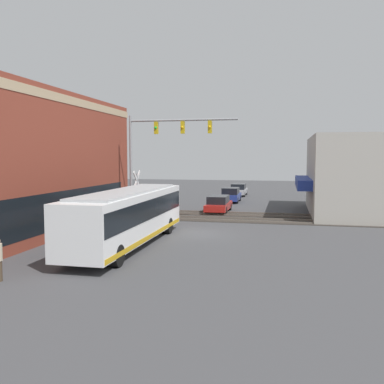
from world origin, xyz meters
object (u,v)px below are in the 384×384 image
at_px(city_bus, 129,215).
at_px(parked_car_silver, 239,190).
at_px(crossing_signal, 137,191).
at_px(pedestrian_at_crossing, 150,212).
at_px(parked_car_red, 219,204).
at_px(parked_car_blue, 231,195).

bearing_deg(city_bus, parked_car_silver, -4.81).
bearing_deg(city_bus, crossing_signal, 16.68).
bearing_deg(crossing_signal, city_bus, -163.32).
distance_m(parked_car_silver, pedestrian_at_crossing, 23.82).
bearing_deg(parked_car_red, city_bus, 170.10).
distance_m(parked_car_blue, pedestrian_at_crossing, 16.36).
bearing_deg(pedestrian_at_crossing, crossing_signal, 58.71).
distance_m(crossing_signal, parked_car_blue, 16.06).
height_order(city_bus, pedestrian_at_crossing, city_bus).
xyz_separation_m(crossing_signal, parked_car_red, (6.81, -5.02, -1.62)).
bearing_deg(parked_car_blue, crossing_signal, 161.67).
bearing_deg(parked_car_blue, parked_car_red, 180.00).
xyz_separation_m(parked_car_silver, pedestrian_at_crossing, (-23.52, 3.81, 0.15)).
xyz_separation_m(city_bus, parked_car_silver, (30.87, -2.60, -0.99)).
xyz_separation_m(city_bus, parked_car_red, (14.90, -2.60, -1.01)).
bearing_deg(crossing_signal, parked_car_blue, -18.33).
bearing_deg(parked_car_red, crossing_signal, 143.57).
relative_size(crossing_signal, parked_car_red, 0.79).
height_order(parked_car_red, parked_car_blue, parked_car_blue).
bearing_deg(crossing_signal, parked_car_silver, -12.44).
height_order(city_bus, parked_car_red, city_bus).
bearing_deg(crossing_signal, parked_car_red, -36.43).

